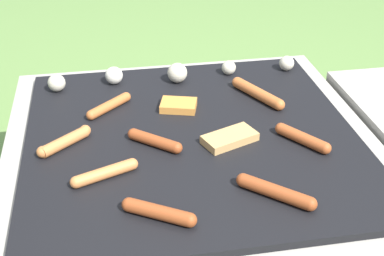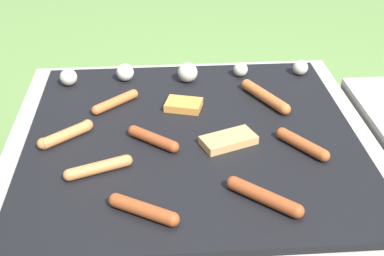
% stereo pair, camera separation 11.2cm
% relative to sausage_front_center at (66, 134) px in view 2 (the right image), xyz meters
% --- Properties ---
extents(ground_plane, '(14.00, 14.00, 0.00)m').
position_rel_sausage_front_center_xyz_m(ground_plane, '(0.30, -0.00, -0.38)').
color(ground_plane, '#608442').
extents(grill, '(0.91, 0.91, 0.36)m').
position_rel_sausage_front_center_xyz_m(grill, '(0.30, -0.00, -0.20)').
color(grill, '#9E998E').
rests_on(grill, ground_plane).
extents(sausage_back_left, '(0.14, 0.13, 0.03)m').
position_rel_sausage_front_center_xyz_m(sausage_back_left, '(0.43, -0.27, 0.00)').
color(sausage_back_left, '#93421E').
rests_on(sausage_back_left, grill).
extents(sausage_front_left, '(0.14, 0.10, 0.03)m').
position_rel_sausage_front_center_xyz_m(sausage_front_left, '(0.19, -0.30, 0.00)').
color(sausage_front_left, '#93421E').
rests_on(sausage_front_left, grill).
extents(sausage_mid_left, '(0.15, 0.07, 0.03)m').
position_rel_sausage_front_center_xyz_m(sausage_mid_left, '(0.09, -0.14, -0.00)').
color(sausage_mid_left, '#C6753D').
rests_on(sausage_mid_left, grill).
extents(sausage_back_center, '(0.10, 0.13, 0.03)m').
position_rel_sausage_front_center_xyz_m(sausage_back_center, '(0.56, -0.09, 0.00)').
color(sausage_back_center, '#A34C23').
rests_on(sausage_back_center, grill).
extents(sausage_back_right, '(0.11, 0.18, 0.03)m').
position_rel_sausage_front_center_xyz_m(sausage_back_right, '(0.52, 0.15, 0.00)').
color(sausage_back_right, '#B7602D').
rests_on(sausage_back_right, grill).
extents(sausage_mid_right, '(0.12, 0.11, 0.03)m').
position_rel_sausage_front_center_xyz_m(sausage_mid_right, '(0.11, 0.16, -0.00)').
color(sausage_mid_right, '#B7602D').
rests_on(sausage_mid_right, grill).
extents(sausage_front_right, '(0.12, 0.11, 0.03)m').
position_rel_sausage_front_center_xyz_m(sausage_front_right, '(0.21, -0.04, -0.00)').
color(sausage_front_right, '#93421E').
rests_on(sausage_front_right, grill).
extents(sausage_front_center, '(0.12, 0.11, 0.03)m').
position_rel_sausage_front_center_xyz_m(sausage_front_center, '(0.00, 0.00, 0.00)').
color(sausage_front_center, '#C6753D').
rests_on(sausage_front_center, grill).
extents(bread_slice_left, '(0.11, 0.09, 0.02)m').
position_rel_sausage_front_center_xyz_m(bread_slice_left, '(0.29, 0.13, -0.00)').
color(bread_slice_left, '#D18438').
rests_on(bread_slice_left, grill).
extents(bread_slice_center, '(0.14, 0.11, 0.02)m').
position_rel_sausage_front_center_xyz_m(bread_slice_center, '(0.39, -0.05, -0.00)').
color(bread_slice_center, tan).
rests_on(bread_slice_center, grill).
extents(mushroom_row, '(0.73, 0.08, 0.06)m').
position_rel_sausage_front_center_xyz_m(mushroom_row, '(0.28, 0.30, 0.01)').
color(mushroom_row, beige).
rests_on(mushroom_row, grill).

